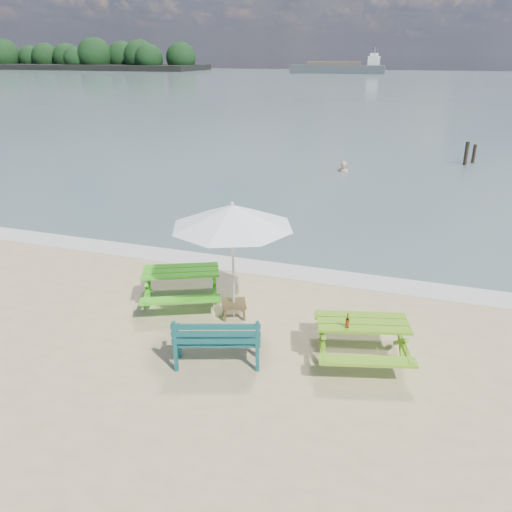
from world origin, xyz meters
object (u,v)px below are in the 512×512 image
(park_bench, at_px, (218,349))
(beer_bottle, at_px, (347,323))
(picnic_table_left, at_px, (182,287))
(picnic_table_right, at_px, (361,340))
(swimmer, at_px, (343,180))
(side_table, at_px, (234,309))
(patio_umbrella, at_px, (232,216))

(park_bench, xyz_separation_m, beer_bottle, (2.12, 0.66, 0.56))
(picnic_table_left, height_order, picnic_table_right, picnic_table_left)
(picnic_table_left, relative_size, swimmer, 1.32)
(picnic_table_left, relative_size, park_bench, 1.47)
(side_table, distance_m, swimmer, 14.33)
(picnic_table_right, relative_size, beer_bottle, 8.14)
(side_table, xyz_separation_m, swimmer, (-0.04, 14.32, -0.54))
(park_bench, bearing_deg, picnic_table_right, 22.15)
(picnic_table_right, height_order, park_bench, park_bench)
(picnic_table_left, bearing_deg, beer_bottle, -18.47)
(picnic_table_right, height_order, patio_umbrella, patio_umbrella)
(swimmer, bearing_deg, picnic_table_left, -95.07)
(picnic_table_left, relative_size, picnic_table_right, 1.10)
(patio_umbrella, height_order, swimmer, patio_umbrella)
(picnic_table_left, bearing_deg, park_bench, -49.53)
(beer_bottle, bearing_deg, swimmer, 99.24)
(picnic_table_left, height_order, beer_bottle, beer_bottle)
(patio_umbrella, bearing_deg, beer_bottle, -22.67)
(park_bench, relative_size, side_table, 2.44)
(swimmer, bearing_deg, patio_umbrella, -89.82)
(side_table, bearing_deg, patio_umbrella, 104.04)
(picnic_table_left, distance_m, picnic_table_right, 4.09)
(beer_bottle, bearing_deg, patio_umbrella, 157.33)
(park_bench, relative_size, swimmer, 0.90)
(picnic_table_right, height_order, side_table, picnic_table_right)
(side_table, bearing_deg, picnic_table_left, 170.04)
(picnic_table_right, xyz_separation_m, beer_bottle, (-0.23, -0.30, 0.48))
(picnic_table_left, distance_m, side_table, 1.33)
(picnic_table_right, bearing_deg, swimmer, 100.27)
(picnic_table_left, height_order, side_table, picnic_table_left)
(patio_umbrella, xyz_separation_m, swimmer, (-0.04, 14.32, -2.56))
(picnic_table_right, height_order, beer_bottle, beer_bottle)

